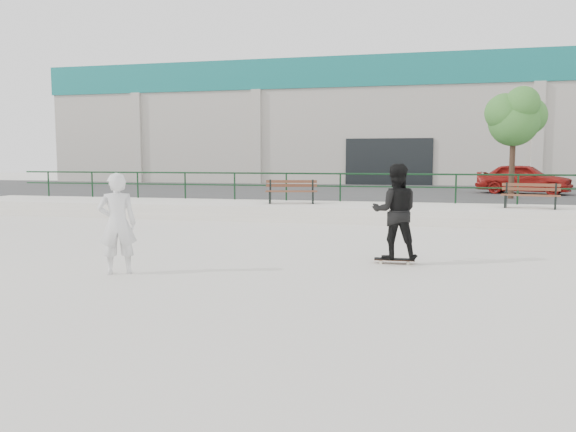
% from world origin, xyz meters
% --- Properties ---
extents(ground, '(120.00, 120.00, 0.00)m').
position_xyz_m(ground, '(0.00, 0.00, 0.00)').
color(ground, silver).
rests_on(ground, ground).
extents(ledge, '(30.00, 3.00, 0.50)m').
position_xyz_m(ledge, '(0.00, 9.50, 0.25)').
color(ledge, beige).
rests_on(ledge, ground).
extents(parking_strip, '(60.00, 14.00, 0.50)m').
position_xyz_m(parking_strip, '(0.00, 18.00, 0.25)').
color(parking_strip, '#383838').
rests_on(parking_strip, ground).
extents(railing, '(28.00, 0.06, 1.03)m').
position_xyz_m(railing, '(-0.00, 10.80, 1.24)').
color(railing, '#12311A').
rests_on(railing, ledge).
extents(commercial_building, '(44.20, 16.33, 8.00)m').
position_xyz_m(commercial_building, '(-0.00, 31.99, 4.58)').
color(commercial_building, '#B4ADA1').
rests_on(commercial_building, ground).
extents(bench_left, '(1.84, 0.87, 0.82)m').
position_xyz_m(bench_left, '(-2.52, 9.55, 0.90)').
color(bench_left, brown).
rests_on(bench_left, ledge).
extents(bench_right, '(1.77, 0.84, 0.79)m').
position_xyz_m(bench_right, '(5.15, 9.43, 0.89)').
color(bench_right, brown).
rests_on(bench_right, ledge).
extents(tree, '(2.38, 2.11, 4.23)m').
position_xyz_m(tree, '(5.27, 13.81, 3.67)').
color(tree, '#422D21').
rests_on(tree, parking_strip).
extents(red_car, '(4.21, 2.79, 1.33)m').
position_xyz_m(red_car, '(6.22, 16.96, 1.17)').
color(red_car, maroon).
rests_on(red_car, parking_strip).
extents(skateboard, '(0.79, 0.24, 0.09)m').
position_xyz_m(skateboard, '(1.33, 1.76, 0.07)').
color(skateboard, black).
rests_on(skateboard, ground).
extents(standing_skater, '(0.98, 0.81, 1.86)m').
position_xyz_m(standing_skater, '(1.33, 1.76, 1.02)').
color(standing_skater, black).
rests_on(standing_skater, skateboard).
extents(seated_skater, '(0.78, 0.68, 1.80)m').
position_xyz_m(seated_skater, '(-3.43, -0.36, 0.90)').
color(seated_skater, silver).
rests_on(seated_skater, ground).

